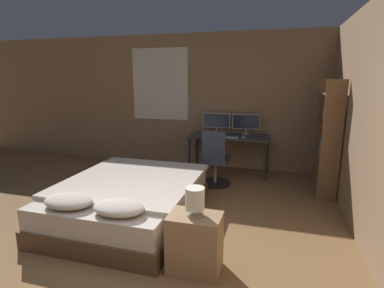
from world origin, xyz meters
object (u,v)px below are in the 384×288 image
Objects in this scene: nightstand at (195,243)px; desk at (229,140)px; monitor_left at (216,121)px; bed at (129,200)px; bookshelf at (329,134)px; keyboard at (227,137)px; monitor_right at (246,123)px; office_chair at (215,164)px; bedside_lamp at (195,199)px; computer_mouse at (243,138)px.

desk is at bearing 93.37° from nightstand.
monitor_left is at bearing 98.13° from nightstand.
bed is 1.16× the size of bookshelf.
keyboard is (0.00, -0.23, 0.09)m from desk.
monitor_right reaches higher than office_chair.
office_chair is at bearing -175.91° from bookshelf.
nightstand is at bearing -36.06° from bed.
keyboard is (-0.18, 2.90, 0.02)m from bedside_lamp.
desk is at bearing 90.00° from keyboard.
monitor_right is (0.30, 0.23, 0.32)m from desk.
nightstand is 3.16m from desk.
desk is at bearing -142.17° from monitor_right.
office_chair reaches higher than nightstand.
computer_mouse is at bearing 53.58° from office_chair.
bed is 2.72m from monitor_left.
bedside_lamp is at bearing 180.00° from nightstand.
nightstand is 0.32× the size of bookshelf.
monitor_right is 0.50m from computer_mouse.
bed is 1.39m from nightstand.
office_chair is (-0.11, -0.78, -0.27)m from desk.
bedside_lamp is 3.37m from monitor_right.
keyboard is (0.30, -0.46, -0.22)m from monitor_left.
office_chair is (0.19, -1.00, -0.59)m from monitor_left.
bookshelf is (1.47, 2.48, 0.69)m from nightstand.
bed is 3.83× the size of monitor_right.
bedside_lamp is at bearing -91.90° from monitor_right.
bookshelf is at bearing 4.09° from office_chair.
office_chair is 1.86m from bookshelf.
monitor_left is at bearing 142.39° from computer_mouse.
nightstand is at bearing -86.37° from keyboard.
keyboard is 0.42× the size of office_chair.
nightstand is 0.45m from bedside_lamp.
nightstand is 1.05× the size of monitor_left.
monitor_right is at bearing 90.04° from computer_mouse.
monitor_left reaches higher than computer_mouse.
bedside_lamp reaches higher than bed.
computer_mouse is 1.44m from bookshelf.
bedside_lamp is at bearing -120.70° from bookshelf.
bed is at bearing 143.94° from bedside_lamp.
monitor_right is 0.59m from keyboard.
bookshelf is at bearing -24.24° from monitor_left.
computer_mouse is at bearing -37.39° from desk.
computer_mouse is at bearing -89.96° from monitor_right.
monitor_right reaches higher than keyboard.
nightstand is 2.95m from keyboard.
bedside_lamp is at bearing -36.06° from bed.
computer_mouse is 0.07× the size of office_chair.
bedside_lamp is at bearing -86.37° from keyboard.
office_chair is (-0.41, -1.00, -0.59)m from monitor_right.
office_chair is at bearing -111.96° from monitor_right.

